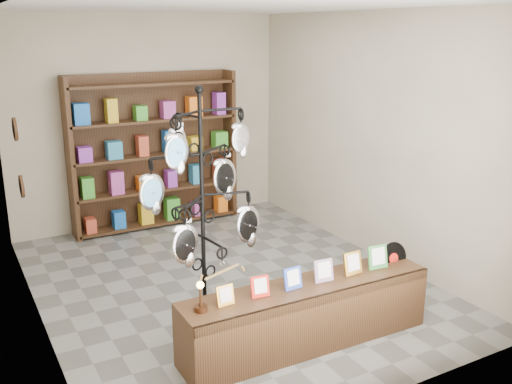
% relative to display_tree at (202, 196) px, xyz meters
% --- Properties ---
extents(ground, '(5.00, 5.00, 0.00)m').
position_rel_display_tree_xyz_m(ground, '(0.66, 0.87, -1.34)').
color(ground, slate).
rests_on(ground, ground).
extents(room_envelope, '(5.00, 5.00, 5.00)m').
position_rel_display_tree_xyz_m(room_envelope, '(0.66, 0.87, 0.51)').
color(room_envelope, '#B9A995').
rests_on(room_envelope, ground).
extents(display_tree, '(1.21, 1.20, 2.32)m').
position_rel_display_tree_xyz_m(display_tree, '(0.00, 0.00, 0.00)').
color(display_tree, black).
rests_on(display_tree, ground).
extents(front_shelf, '(2.39, 0.52, 0.84)m').
position_rel_display_tree_xyz_m(front_shelf, '(0.71, -0.68, -1.04)').
color(front_shelf, black).
rests_on(front_shelf, ground).
extents(back_shelving, '(2.42, 0.36, 2.20)m').
position_rel_display_tree_xyz_m(back_shelving, '(0.66, 3.17, -0.31)').
color(back_shelving, black).
rests_on(back_shelving, ground).
extents(wall_clocks, '(0.03, 0.24, 0.84)m').
position_rel_display_tree_xyz_m(wall_clocks, '(-1.31, 1.67, 0.16)').
color(wall_clocks, black).
rests_on(wall_clocks, ground).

